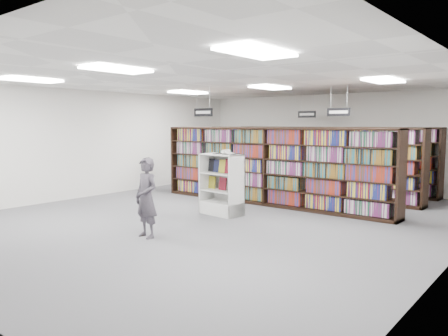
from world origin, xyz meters
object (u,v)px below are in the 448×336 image
Objects in this scene: bookshelf_row_near at (269,166)px; endcap_display at (222,194)px; shopper at (146,198)px; open_book at (226,153)px.

bookshelf_row_near reaches higher than endcap_display.
bookshelf_row_near is at bearing 90.33° from endcap_display.
bookshelf_row_near reaches higher than shopper.
endcap_display is 2.33× the size of open_book.
open_book is at bearing 97.93° from shopper.
open_book is at bearing 12.10° from endcap_display.
open_book is 2.72m from shopper.
bookshelf_row_near reaches higher than open_book.
shopper is (0.04, -4.41, -0.27)m from bookshelf_row_near.
endcap_display is (-0.18, -1.80, -0.56)m from bookshelf_row_near.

